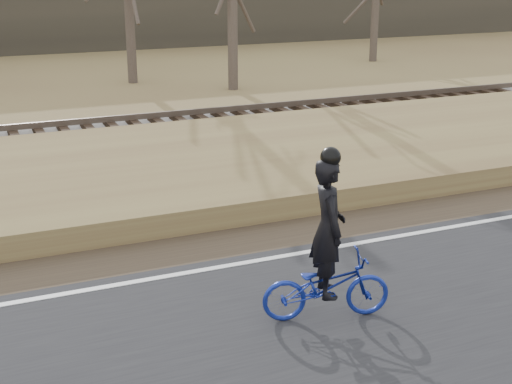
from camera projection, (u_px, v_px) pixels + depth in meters
name	position (u px, v px, depth m)	size (l,w,h in m)	color
cyclist	(327.00, 264.00, 9.24)	(1.79, 0.98, 2.33)	navy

